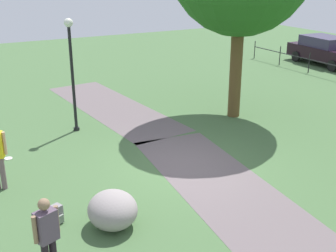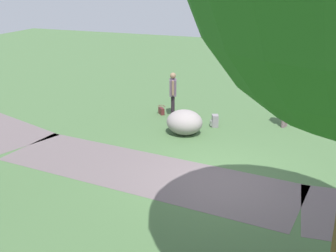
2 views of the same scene
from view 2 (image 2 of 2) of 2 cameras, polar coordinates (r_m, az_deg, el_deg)
name	(u,v)px [view 2 (image 2 of 2)]	position (r m, az deg, el deg)	size (l,w,h in m)	color
ground_plane	(219,181)	(10.98, 6.64, -7.12)	(48.00, 48.00, 0.00)	#44653B
footpath_segment_mid	(144,172)	(11.38, -3.21, -5.99)	(8.20, 3.13, 0.01)	#625658
lawn_boulder	(184,122)	(13.84, 2.17, 0.50)	(1.33, 1.23, 0.78)	gray
woman_with_handbag	(173,91)	(15.44, 0.64, 4.54)	(0.35, 0.49, 1.58)	black
man_near_boulder	(287,97)	(14.79, 15.26, 3.68)	(0.36, 0.49, 1.77)	#6F585C
handbag_on_grass	(161,110)	(15.86, -0.88, 2.05)	(0.38, 0.38, 0.31)	#582324
backpack_by_boulder	(215,121)	(14.65, 6.13, 0.67)	(0.33, 0.33, 0.40)	gray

